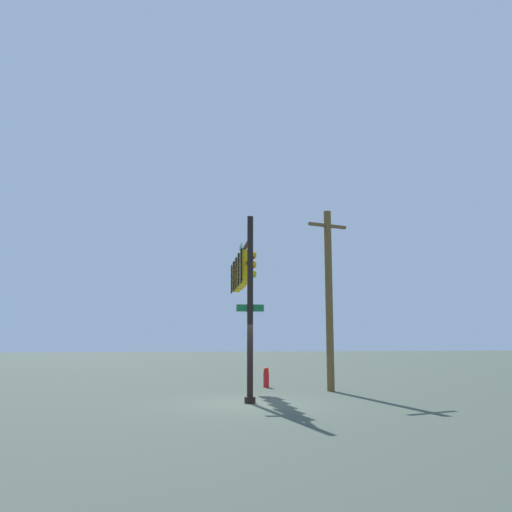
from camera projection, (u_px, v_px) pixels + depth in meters
The scene contains 4 objects.
ground_plane at pixel (250, 403), 16.78m from camera, with size 120.00×120.00×0.00m, color #3D483D.
signal_pole_assembly at pixel (243, 278), 20.02m from camera, with size 6.27×0.94×6.12m.
utility_pole at pixel (329, 296), 21.08m from camera, with size 0.71×1.74×7.22m.
fire_hydrant at pixel (266, 377), 22.14m from camera, with size 0.33×0.24×0.83m.
Camera 1 is at (-17.17, 2.19, 2.10)m, focal length 36.82 mm.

